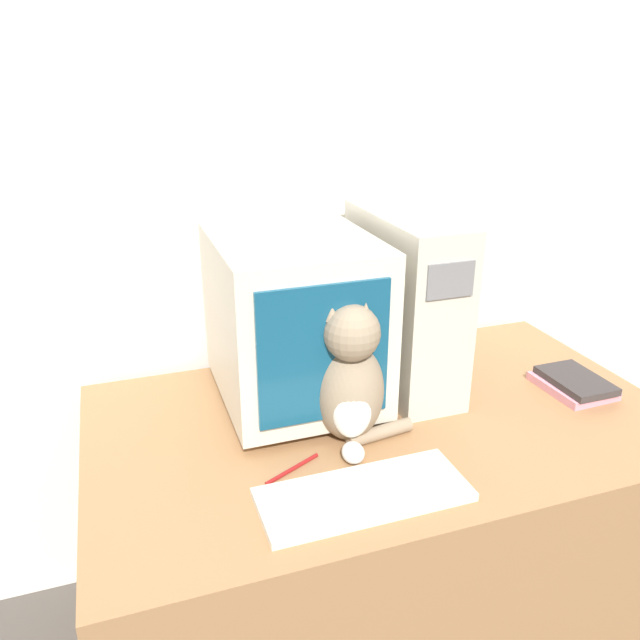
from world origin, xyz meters
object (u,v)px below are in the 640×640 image
object	(u,v)px
keyboard	(364,494)
book_stack	(574,383)
crt_monitor	(294,319)
cat	(350,381)
pen	(292,469)
computer_tower	(404,301)

from	to	relation	value
keyboard	book_stack	world-z (taller)	book_stack
crt_monitor	cat	distance (m)	0.25
cat	book_stack	world-z (taller)	cat
crt_monitor	pen	size ratio (longest dim) A/B	3.36
computer_tower	cat	size ratio (longest dim) A/B	1.34
crt_monitor	book_stack	distance (m)	0.79
crt_monitor	pen	world-z (taller)	crt_monitor
book_stack	keyboard	bearing A→B (deg)	-161.69
cat	pen	world-z (taller)	cat
book_stack	pen	distance (m)	0.84
computer_tower	keyboard	size ratio (longest dim) A/B	1.09
crt_monitor	book_stack	size ratio (longest dim) A/B	2.29
crt_monitor	computer_tower	world-z (taller)	computer_tower
keyboard	cat	distance (m)	0.27
crt_monitor	cat	bearing A→B (deg)	-74.12
cat	pen	size ratio (longest dim) A/B	2.52
crt_monitor	book_stack	bearing A→B (deg)	-15.55
computer_tower	cat	distance (m)	0.36
keyboard	book_stack	bearing A→B (deg)	18.31
computer_tower	book_stack	world-z (taller)	computer_tower
keyboard	crt_monitor	bearing A→B (deg)	91.51
crt_monitor	cat	xyz separation A→B (m)	(0.07, -0.23, -0.07)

